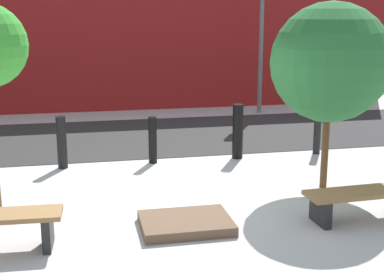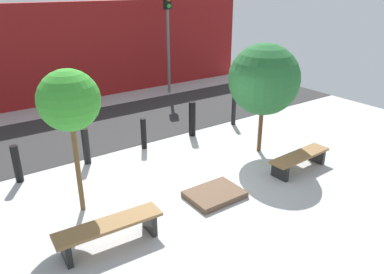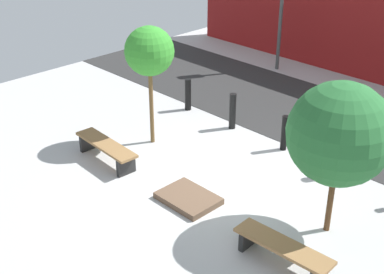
# 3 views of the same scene
# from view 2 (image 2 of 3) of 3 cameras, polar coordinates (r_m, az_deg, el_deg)

# --- Properties ---
(ground_plane) EXTENTS (18.00, 18.00, 0.00)m
(ground_plane) POSITION_cam_2_polar(r_m,az_deg,el_deg) (9.05, -0.43, -6.45)
(ground_plane) COLOR #B1B1B1
(road_strip) EXTENTS (18.00, 3.98, 0.01)m
(road_strip) POSITION_cam_2_polar(r_m,az_deg,el_deg) (12.66, -12.10, 1.78)
(road_strip) COLOR #2C2C2C
(road_strip) RESTS_ON ground
(building_facade) EXTENTS (16.20, 0.50, 3.72)m
(building_facade) POSITION_cam_2_polar(r_m,az_deg,el_deg) (15.56, -18.31, 12.11)
(building_facade) COLOR maroon
(building_facade) RESTS_ON ground
(bench_left) EXTENTS (1.94, 0.56, 0.47)m
(bench_left) POSITION_cam_2_polar(r_m,az_deg,el_deg) (6.97, -12.47, -13.54)
(bench_left) COLOR black
(bench_left) RESTS_ON ground
(bench_right) EXTENTS (1.84, 0.55, 0.42)m
(bench_right) POSITION_cam_2_polar(r_m,az_deg,el_deg) (9.73, 16.07, -3.18)
(bench_right) COLOR black
(bench_right) RESTS_ON ground
(planter_bed) EXTENTS (1.20, 0.89, 0.13)m
(planter_bed) POSITION_cam_2_polar(r_m,az_deg,el_deg) (8.34, 3.46, -8.71)
(planter_bed) COLOR brown
(planter_bed) RESTS_ON ground
(tree_behind_left_bench) EXTENTS (1.17, 1.17, 2.95)m
(tree_behind_left_bench) POSITION_cam_2_polar(r_m,az_deg,el_deg) (7.31, -18.23, 5.21)
(tree_behind_left_bench) COLOR brown
(tree_behind_left_bench) RESTS_ON ground
(tree_behind_right_bench) EXTENTS (1.88, 1.88, 2.98)m
(tree_behind_right_bench) POSITION_cam_2_polar(r_m,az_deg,el_deg) (10.03, 10.91, 8.60)
(tree_behind_right_bench) COLOR brown
(tree_behind_right_bench) RESTS_ON ground
(bollard_far_left) EXTENTS (0.18, 0.18, 0.92)m
(bollard_far_left) POSITION_cam_2_polar(r_m,az_deg,el_deg) (9.66, -25.14, -3.73)
(bollard_far_left) COLOR black
(bollard_far_left) RESTS_ON ground
(bollard_left) EXTENTS (0.18, 0.18, 0.97)m
(bollard_left) POSITION_cam_2_polar(r_m,az_deg,el_deg) (9.99, -15.85, -1.35)
(bollard_left) COLOR black
(bollard_left) RESTS_ON ground
(bollard_center) EXTENTS (0.16, 0.16, 0.89)m
(bollard_center) POSITION_cam_2_polar(r_m,az_deg,el_deg) (10.60, -7.38, 0.52)
(bollard_center) COLOR black
(bollard_center) RESTS_ON ground
(bollard_right) EXTENTS (0.21, 0.21, 1.07)m
(bollard_right) POSITION_cam_2_polar(r_m,az_deg,el_deg) (11.38, 0.03, 2.78)
(bollard_right) COLOR black
(bollard_right) RESTS_ON ground
(bollard_far_right) EXTENTS (0.14, 0.14, 0.99)m
(bollard_far_right) POSITION_cam_2_polar(r_m,az_deg,el_deg) (12.39, 6.38, 4.09)
(bollard_far_right) COLOR black
(bollard_far_right) RESTS_ON ground
(traffic_light_mid_west) EXTENTS (0.28, 0.27, 4.17)m
(traffic_light_mid_west) POSITION_cam_2_polar(r_m,az_deg,el_deg) (15.66, -3.70, 16.87)
(traffic_light_mid_west) COLOR #606060
(traffic_light_mid_west) RESTS_ON ground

